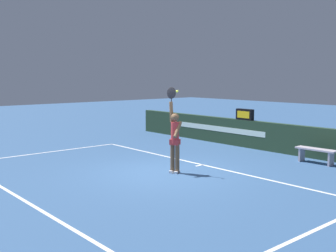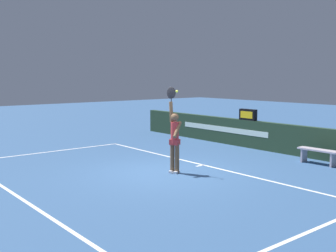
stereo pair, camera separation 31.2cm
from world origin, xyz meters
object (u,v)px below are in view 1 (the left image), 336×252
object	(u,v)px
tennis_player	(175,137)
courtside_bench_near	(316,152)
speed_display	(245,114)
tennis_ball	(177,91)

from	to	relation	value
tennis_player	courtside_bench_near	bearing A→B (deg)	65.03
speed_display	tennis_player	bearing A→B (deg)	-73.38
speed_display	tennis_player	distance (m)	5.22
speed_display	courtside_bench_near	xyz separation A→B (m)	(3.48, -0.73, -0.92)
speed_display	tennis_ball	world-z (taller)	tennis_ball
courtside_bench_near	tennis_ball	bearing A→B (deg)	-113.67
tennis_player	courtside_bench_near	world-z (taller)	tennis_player
tennis_ball	courtside_bench_near	bearing A→B (deg)	66.33
tennis_player	courtside_bench_near	xyz separation A→B (m)	(1.99, 4.27, -0.67)
tennis_player	tennis_ball	xyz separation A→B (m)	(0.11, -0.01, 1.32)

